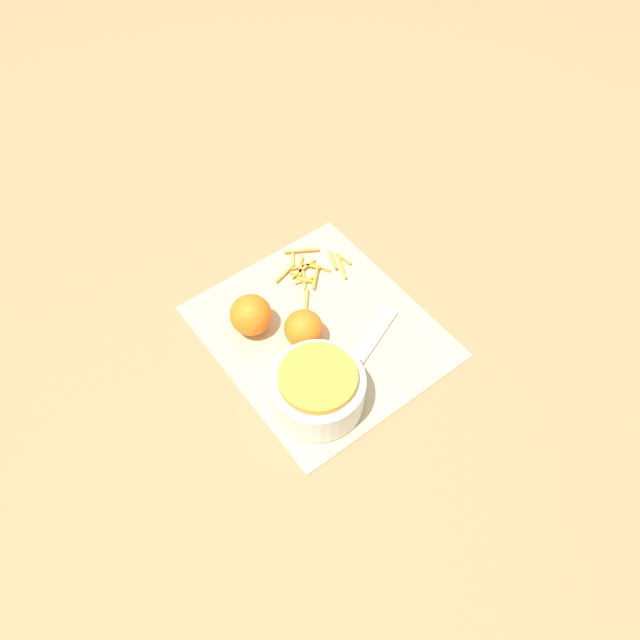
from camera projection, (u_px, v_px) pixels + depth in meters
name	position (u px, v px, depth m)	size (l,w,h in m)	color
ground_plane	(320.00, 332.00, 1.11)	(4.00, 4.00, 0.00)	#9E754C
cutting_board	(320.00, 331.00, 1.11)	(0.40, 0.36, 0.01)	#CCB284
bowl_speckled	(318.00, 389.00, 0.99)	(0.15, 0.15, 0.08)	silver
knife	(351.00, 369.00, 1.05)	(0.10, 0.21, 0.02)	black
orange_left	(304.00, 329.00, 1.06)	(0.07, 0.07, 0.07)	orange
orange_right	(251.00, 315.00, 1.08)	(0.07, 0.07, 0.07)	orange
peel_pile	(310.00, 270.00, 1.18)	(0.14, 0.14, 0.01)	orange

